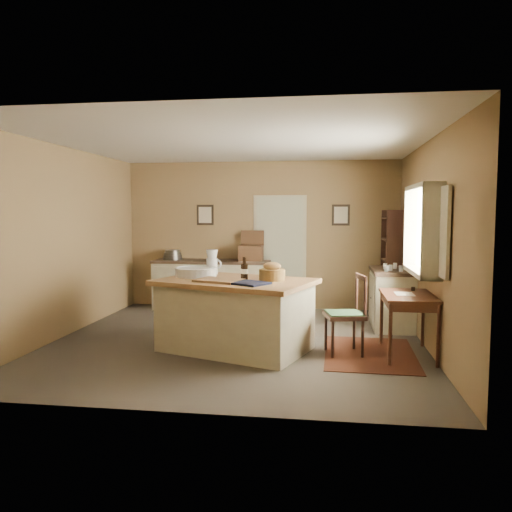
{
  "coord_description": "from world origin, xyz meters",
  "views": [
    {
      "loc": [
        1.19,
        -6.63,
        1.76
      ],
      "look_at": [
        0.21,
        0.33,
        1.15
      ],
      "focal_mm": 35.0,
      "sensor_mm": 36.0,
      "label": 1
    }
  ],
  "objects": [
    {
      "name": "ground",
      "position": [
        0.0,
        0.0,
        0.0
      ],
      "size": [
        5.0,
        5.0,
        0.0
      ],
      "primitive_type": "plane",
      "color": "brown",
      "rests_on": "ground"
    },
    {
      "name": "wall_back",
      "position": [
        0.0,
        2.5,
        1.35
      ],
      "size": [
        5.0,
        0.1,
        2.7
      ],
      "primitive_type": "cube",
      "color": "olive",
      "rests_on": "ground"
    },
    {
      "name": "wall_front",
      "position": [
        0.0,
        -2.5,
        1.35
      ],
      "size": [
        5.0,
        0.1,
        2.7
      ],
      "primitive_type": "cube",
      "color": "olive",
      "rests_on": "ground"
    },
    {
      "name": "wall_left",
      "position": [
        -2.5,
        0.0,
        1.35
      ],
      "size": [
        0.1,
        5.0,
        2.7
      ],
      "primitive_type": "cube",
      "color": "olive",
      "rests_on": "ground"
    },
    {
      "name": "wall_right",
      "position": [
        2.5,
        0.0,
        1.35
      ],
      "size": [
        0.1,
        5.0,
        2.7
      ],
      "primitive_type": "cube",
      "color": "olive",
      "rests_on": "ground"
    },
    {
      "name": "ceiling",
      "position": [
        0.0,
        0.0,
        2.7
      ],
      "size": [
        5.0,
        5.0,
        0.0
      ],
      "primitive_type": "plane",
      "color": "silver",
      "rests_on": "wall_back"
    },
    {
      "name": "door",
      "position": [
        0.35,
        2.47,
        1.05
      ],
      "size": [
        0.97,
        0.06,
        2.11
      ],
      "primitive_type": "cube",
      "color": "#BABB9A",
      "rests_on": "ground"
    },
    {
      "name": "framed_prints",
      "position": [
        0.2,
        2.48,
        1.72
      ],
      "size": [
        2.82,
        0.02,
        0.38
      ],
      "color": "black",
      "rests_on": "ground"
    },
    {
      "name": "window",
      "position": [
        2.42,
        -0.2,
        1.55
      ],
      "size": [
        0.25,
        1.99,
        1.12
      ],
      "color": "beige",
      "rests_on": "ground"
    },
    {
      "name": "work_island",
      "position": [
        0.04,
        -0.42,
        0.48
      ],
      "size": [
        2.19,
        1.78,
        1.2
      ],
      "rotation": [
        0.0,
        0.0,
        -0.33
      ],
      "color": "beige",
      "rests_on": "ground"
    },
    {
      "name": "sideboard",
      "position": [
        -0.86,
        2.2,
        0.48
      ],
      "size": [
        2.13,
        0.6,
        1.18
      ],
      "color": "beige",
      "rests_on": "ground"
    },
    {
      "name": "rug",
      "position": [
        1.75,
        -0.39,
        0.0
      ],
      "size": [
        1.14,
        1.63,
        0.01
      ],
      "primitive_type": "cube",
      "rotation": [
        0.0,
        0.0,
        -0.03
      ],
      "color": "#441D10",
      "rests_on": "ground"
    },
    {
      "name": "writing_desk",
      "position": [
        2.2,
        -0.39,
        0.67
      ],
      "size": [
        0.61,
        1.0,
        0.82
      ],
      "color": "#3C1F14",
      "rests_on": "ground"
    },
    {
      "name": "desk_chair",
      "position": [
        1.42,
        -0.44,
        0.49
      ],
      "size": [
        0.55,
        0.55,
        0.98
      ],
      "primitive_type": null,
      "rotation": [
        0.0,
        0.0,
        0.22
      ],
      "color": "black",
      "rests_on": "ground"
    },
    {
      "name": "right_cabinet",
      "position": [
        2.2,
        1.16,
        0.46
      ],
      "size": [
        0.61,
        1.09,
        0.99
      ],
      "color": "beige",
      "rests_on": "ground"
    },
    {
      "name": "shelving_unit",
      "position": [
        2.35,
        2.0,
        0.9
      ],
      "size": [
        0.31,
        0.81,
        1.81
      ],
      "color": "black",
      "rests_on": "ground"
    }
  ]
}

